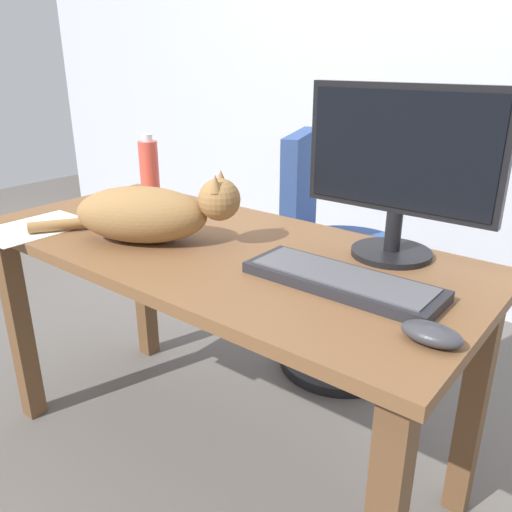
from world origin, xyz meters
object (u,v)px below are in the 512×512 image
object	(u,v)px
keyboard	(341,280)
cat	(150,213)
water_bottle	(149,168)
computer_mouse	(432,334)
office_chair	(332,272)
monitor	(400,166)

from	to	relation	value
keyboard	cat	xyz separation A→B (m)	(-0.55, -0.07, 0.07)
water_bottle	keyboard	bearing A→B (deg)	-15.21
computer_mouse	water_bottle	world-z (taller)	water_bottle
office_chair	computer_mouse	distance (m)	1.10
computer_mouse	water_bottle	size ratio (longest dim) A/B	0.50
keyboard	computer_mouse	bearing A→B (deg)	-24.90
keyboard	water_bottle	xyz separation A→B (m)	(-0.92, 0.25, 0.09)
monitor	water_bottle	size ratio (longest dim) A/B	2.17
computer_mouse	water_bottle	bearing A→B (deg)	162.66
office_chair	cat	world-z (taller)	office_chair
water_bottle	cat	bearing A→B (deg)	-40.51
cat	office_chair	bearing A→B (deg)	80.56
office_chair	water_bottle	world-z (taller)	water_bottle
office_chair	cat	bearing A→B (deg)	-99.44
office_chair	monitor	xyz separation A→B (m)	(0.43, -0.46, 0.54)
office_chair	computer_mouse	xyz separation A→B (m)	(0.67, -0.81, 0.33)
monitor	office_chair	bearing A→B (deg)	132.97
cat	computer_mouse	size ratio (longest dim) A/B	4.99
office_chair	monitor	world-z (taller)	monitor
monitor	cat	size ratio (longest dim) A/B	0.88
monitor	water_bottle	bearing A→B (deg)	179.43
office_chair	keyboard	size ratio (longest dim) A/B	2.10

